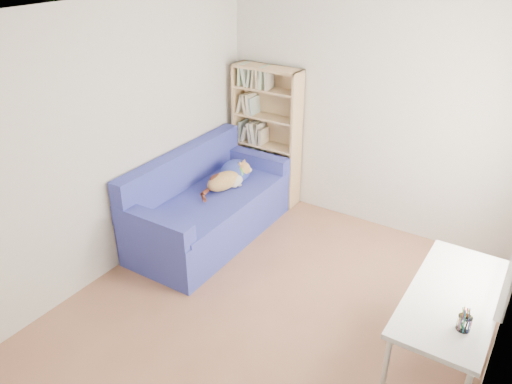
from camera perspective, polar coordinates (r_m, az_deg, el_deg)
ground at (r=4.67m, az=2.11°, el=-13.63°), size 4.00×4.00×0.00m
room_shell at (r=3.78m, az=4.10°, el=5.10°), size 3.54×4.04×2.62m
sofa at (r=5.58m, az=-5.51°, el=-1.60°), size 0.94×1.96×0.96m
bookshelf at (r=6.17m, az=1.24°, el=5.85°), size 0.85×0.26×1.70m
desk at (r=3.99m, az=21.57°, el=-11.60°), size 0.61×1.33×0.75m
pen_cup at (r=3.64m, az=22.73°, el=-13.50°), size 0.09×0.09×0.18m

